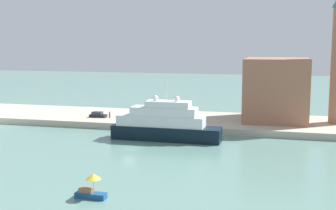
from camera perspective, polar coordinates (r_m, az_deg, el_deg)
The scene contains 8 objects.
ground at distance 83.15m, azimuth -5.03°, elevation -5.58°, with size 400.00×400.00×0.00m, color slate.
quay_dock at distance 108.46m, azimuth -0.24°, elevation -1.95°, with size 110.00×22.38×1.48m, color #B7AD99.
large_yacht at distance 89.32m, azimuth -0.45°, elevation -2.49°, with size 22.12×4.74×11.63m.
small_motorboat at distance 57.62m, azimuth -9.86°, elevation -10.47°, with size 3.98×1.97×3.22m.
harbor_building at distance 106.24m, azimuth 13.74°, elevation 1.95°, with size 14.40×15.89×14.45m, color #9E664C.
parked_car at distance 109.48m, azimuth -9.00°, elevation -1.25°, with size 4.10×1.84×1.35m.
person_figure at distance 108.18m, azimuth -7.51°, elevation -1.25°, with size 0.36×0.36×1.60m.
mooring_bollard at distance 98.21m, azimuth 0.32°, elevation -2.33°, with size 0.54×0.54×0.78m, color black.
Camera 1 is at (27.20, -76.12, 19.49)m, focal length 47.43 mm.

